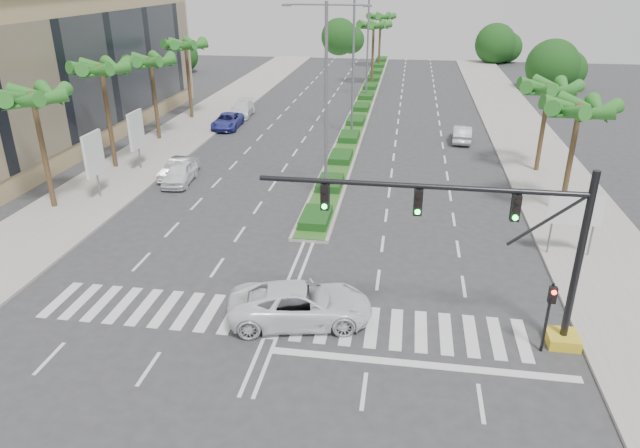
# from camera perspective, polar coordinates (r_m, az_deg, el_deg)

# --- Properties ---
(ground) EXTENTS (160.00, 160.00, 0.00)m
(ground) POSITION_cam_1_polar(r_m,az_deg,el_deg) (24.58, -4.24, -9.43)
(ground) COLOR #333335
(ground) RESTS_ON ground
(footpath_right) EXTENTS (6.00, 120.00, 0.15)m
(footpath_right) POSITION_cam_1_polar(r_m,az_deg,el_deg) (43.37, 22.15, 4.09)
(footpath_right) COLOR gray
(footpath_right) RESTS_ON ground
(footpath_left) EXTENTS (6.00, 120.00, 0.15)m
(footpath_left) POSITION_cam_1_polar(r_m,az_deg,el_deg) (46.70, -17.19, 6.13)
(footpath_left) COLOR gray
(footpath_left) RESTS_ON ground
(median) EXTENTS (2.20, 75.00, 0.20)m
(median) POSITION_cam_1_polar(r_m,az_deg,el_deg) (66.50, 4.54, 12.21)
(median) COLOR gray
(median) RESTS_ON ground
(median_grass) EXTENTS (1.80, 75.00, 0.04)m
(median_grass) POSITION_cam_1_polar(r_m,az_deg,el_deg) (66.48, 4.55, 12.31)
(median_grass) COLOR #355B1F
(median_grass) RESTS_ON median
(building) EXTENTS (12.00, 36.00, 12.00)m
(building) POSITION_cam_1_polar(r_m,az_deg,el_deg) (55.90, -25.64, 13.96)
(building) COLOR tan
(building) RESTS_ON ground
(signal_gantry) EXTENTS (12.60, 1.20, 7.20)m
(signal_gantry) POSITION_cam_1_polar(r_m,az_deg,el_deg) (22.74, 18.94, -3.64)
(signal_gantry) COLOR gold
(signal_gantry) RESTS_ON ground
(pedestrian_signal) EXTENTS (0.28, 0.36, 3.00)m
(pedestrian_signal) POSITION_cam_1_polar(r_m,az_deg,el_deg) (23.12, 21.99, -7.68)
(pedestrian_signal) COLOR black
(pedestrian_signal) RESTS_ON ground
(direction_sign) EXTENTS (2.70, 0.11, 3.40)m
(direction_sign) POSITION_cam_1_polar(r_m,az_deg,el_deg) (31.24, 24.15, 1.04)
(direction_sign) COLOR slate
(direction_sign) RESTS_ON ground
(billboard_near) EXTENTS (0.18, 2.10, 4.35)m
(billboard_near) POSITION_cam_1_polar(r_m,az_deg,el_deg) (38.85, -21.69, 6.48)
(billboard_near) COLOR slate
(billboard_near) RESTS_ON ground
(billboard_far) EXTENTS (0.18, 2.10, 4.35)m
(billboard_far) POSITION_cam_1_polar(r_m,az_deg,el_deg) (43.91, -17.91, 8.89)
(billboard_far) COLOR slate
(billboard_far) RESTS_ON ground
(palm_left_near) EXTENTS (4.57, 4.68, 7.55)m
(palm_left_near) POSITION_cam_1_polar(r_m,az_deg,el_deg) (37.45, -26.76, 10.96)
(palm_left_near) COLOR brown
(palm_left_near) RESTS_ON ground
(palm_left_mid) EXTENTS (4.57, 4.68, 7.95)m
(palm_left_mid) POSITION_cam_1_polar(r_m,az_deg,el_deg) (44.05, -21.00, 14.02)
(palm_left_mid) COLOR brown
(palm_left_mid) RESTS_ON ground
(palm_left_far) EXTENTS (4.57, 4.68, 7.35)m
(palm_left_far) POSITION_cam_1_polar(r_m,az_deg,el_deg) (51.18, -16.56, 15.11)
(palm_left_far) COLOR brown
(palm_left_far) RESTS_ON ground
(palm_left_end) EXTENTS (4.57, 4.68, 7.75)m
(palm_left_end) POSITION_cam_1_polar(r_m,az_deg,el_deg) (58.43, -13.28, 16.81)
(palm_left_end) COLOR brown
(palm_left_end) RESTS_ON ground
(palm_right_near) EXTENTS (4.57, 4.68, 7.05)m
(palm_right_near) POSITION_cam_1_polar(r_m,az_deg,el_deg) (36.02, 24.48, 10.14)
(palm_right_near) COLOR brown
(palm_right_near) RESTS_ON ground
(palm_right_far) EXTENTS (4.57, 4.68, 6.75)m
(palm_right_far) POSITION_cam_1_polar(r_m,az_deg,el_deg) (43.69, 21.90, 12.25)
(palm_right_far) COLOR brown
(palm_right_far) RESTS_ON ground
(palm_median_a) EXTENTS (4.57, 4.68, 8.05)m
(palm_median_a) POSITION_cam_1_polar(r_m,az_deg,el_deg) (75.38, 5.39, 18.99)
(palm_median_a) COLOR brown
(palm_median_a) RESTS_ON ground
(palm_median_b) EXTENTS (4.57, 4.68, 8.05)m
(palm_median_b) POSITION_cam_1_polar(r_m,az_deg,el_deg) (90.31, 6.08, 19.76)
(palm_median_b) COLOR brown
(palm_median_b) RESTS_ON ground
(streetlight_near) EXTENTS (5.10, 0.25, 12.00)m
(streetlight_near) POSITION_cam_1_polar(r_m,az_deg,el_deg) (34.95, 0.62, 12.89)
(streetlight_near) COLOR slate
(streetlight_near) RESTS_ON ground
(streetlight_mid) EXTENTS (5.10, 0.25, 12.00)m
(streetlight_mid) POSITION_cam_1_polar(r_m,az_deg,el_deg) (50.64, 3.34, 16.28)
(streetlight_mid) COLOR slate
(streetlight_mid) RESTS_ON ground
(streetlight_far) EXTENTS (5.10, 0.25, 12.00)m
(streetlight_far) POSITION_cam_1_polar(r_m,az_deg,el_deg) (66.47, 4.81, 18.05)
(streetlight_far) COLOR slate
(streetlight_far) RESTS_ON ground
(car_parked_a) EXTENTS (2.09, 4.39, 1.45)m
(car_parked_a) POSITION_cam_1_polar(r_m,az_deg,el_deg) (40.78, -13.85, 4.96)
(car_parked_a) COLOR white
(car_parked_a) RESTS_ON ground
(car_parked_b) EXTENTS (1.79, 4.21, 1.35)m
(car_parked_b) POSITION_cam_1_polar(r_m,az_deg,el_deg) (41.99, -13.92, 5.43)
(car_parked_b) COLOR #BBBCC0
(car_parked_b) RESTS_ON ground
(car_parked_c) EXTENTS (2.55, 5.05, 1.37)m
(car_parked_c) POSITION_cam_1_polar(r_m,az_deg,el_deg) (54.98, -9.24, 10.13)
(car_parked_c) COLOR #303694
(car_parked_c) RESTS_ON ground
(car_parked_d) EXTENTS (2.26, 5.04, 1.43)m
(car_parked_d) POSITION_cam_1_polar(r_m,az_deg,el_deg) (59.63, -7.79, 11.31)
(car_parked_d) COLOR white
(car_parked_d) RESTS_ON ground
(car_crossing) EXTENTS (6.39, 3.90, 1.66)m
(car_crossing) POSITION_cam_1_polar(r_m,az_deg,el_deg) (23.96, -1.95, -7.98)
(car_crossing) COLOR white
(car_crossing) RESTS_ON ground
(car_right) EXTENTS (1.86, 4.47, 1.44)m
(car_right) POSITION_cam_1_polar(r_m,az_deg,el_deg) (51.29, 14.03, 8.78)
(car_right) COLOR silver
(car_right) RESTS_ON ground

